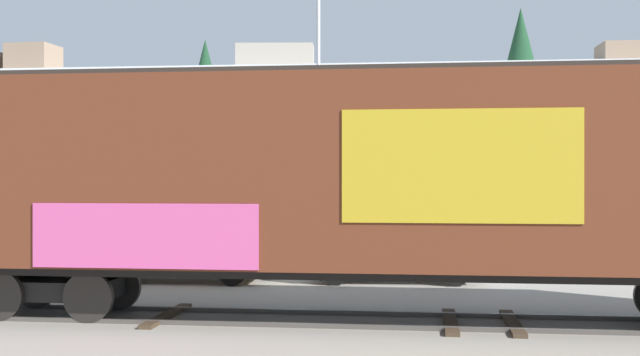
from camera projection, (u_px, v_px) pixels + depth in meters
The scene contains 7 objects.
ground_plane at pixel (384, 322), 14.85m from camera, with size 260.00×260.00×0.00m, color gray.
track at pixel (260, 317), 15.14m from camera, with size 60.01×2.77×0.08m.
freight_car at pixel (376, 176), 14.86m from camera, with size 17.50×3.03×4.63m.
flagpole at pixel (312, 66), 26.74m from camera, with size 1.43×0.53×10.08m.
hillside at pixel (408, 142), 81.76m from camera, with size 143.65×29.48×16.84m.
parked_car_tan at pixel (176, 245), 20.80m from camera, with size 4.51×2.10×1.81m.
parked_car_silver at pixel (391, 246), 20.63m from camera, with size 4.32×2.05×1.77m.
Camera 1 is at (0.54, -14.88, 2.63)m, focal length 46.35 mm.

